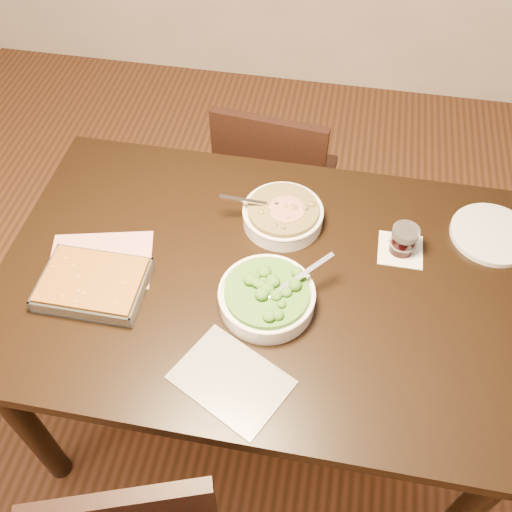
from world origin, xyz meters
TOP-DOWN VIEW (x-y plane):
  - ground at (0.00, 0.00)m, footprint 4.00×4.00m
  - table at (0.00, 0.00)m, footprint 1.40×0.90m
  - magazine_a at (-0.44, -0.03)m, footprint 0.31×0.26m
  - magazine_b at (-0.02, -0.31)m, footprint 0.31×0.28m
  - coaster at (0.35, 0.16)m, footprint 0.12×0.12m
  - stew_bowl at (0.02, 0.20)m, footprint 0.25×0.23m
  - broccoli_bowl at (0.02, -0.08)m, footprint 0.24×0.24m
  - baking_dish at (-0.42, -0.12)m, footprint 0.27×0.19m
  - wine_tumbler at (0.35, 0.16)m, footprint 0.07×0.07m
  - dinner_plate at (0.60, 0.25)m, footprint 0.23×0.23m
  - chair_far at (-0.07, 0.65)m, footprint 0.43×0.43m

SIDE VIEW (x-z plane):
  - ground at x=0.00m, z-range 0.00..0.00m
  - chair_far at x=-0.07m, z-range 0.05..0.88m
  - table at x=0.00m, z-range 0.28..1.03m
  - coaster at x=0.35m, z-range 0.75..0.75m
  - magazine_b at x=-0.02m, z-range 0.75..0.75m
  - magazine_a at x=-0.44m, z-range 0.75..0.76m
  - dinner_plate at x=0.60m, z-range 0.75..0.77m
  - baking_dish at x=-0.42m, z-range 0.75..0.80m
  - stew_bowl at x=0.02m, z-range 0.74..0.83m
  - broccoli_bowl at x=0.02m, z-range 0.74..0.83m
  - wine_tumbler at x=0.35m, z-range 0.75..0.84m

